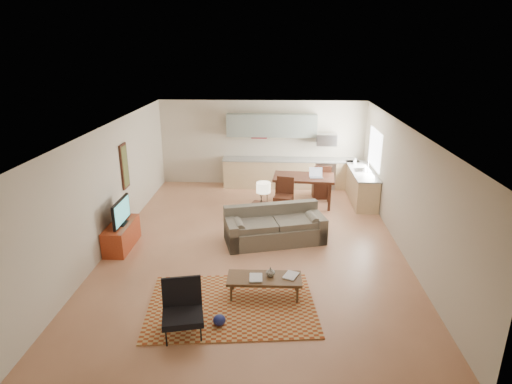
{
  "coord_description": "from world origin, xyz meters",
  "views": [
    {
      "loc": [
        0.43,
        -8.91,
        4.36
      ],
      "look_at": [
        0.0,
        0.3,
        1.15
      ],
      "focal_mm": 30.0,
      "sensor_mm": 36.0,
      "label": 1
    }
  ],
  "objects_px": {
    "coffee_table": "(264,287)",
    "armchair": "(183,311)",
    "console_table": "(263,218)",
    "tv_credenza": "(122,235)",
    "dining_table": "(303,191)",
    "sofa": "(275,225)"
  },
  "relations": [
    {
      "from": "coffee_table",
      "to": "armchair",
      "type": "xyz_separation_m",
      "value": [
        -1.25,
        -1.1,
        0.22
      ]
    },
    {
      "from": "coffee_table",
      "to": "console_table",
      "type": "xyz_separation_m",
      "value": [
        -0.11,
        2.89,
        0.15
      ]
    },
    {
      "from": "tv_credenza",
      "to": "console_table",
      "type": "xyz_separation_m",
      "value": [
        3.15,
        1.03,
        0.07
      ]
    },
    {
      "from": "coffee_table",
      "to": "tv_credenza",
      "type": "bearing_deg",
      "value": 149.74
    },
    {
      "from": "coffee_table",
      "to": "dining_table",
      "type": "xyz_separation_m",
      "value": [
        0.96,
        4.75,
        0.22
      ]
    },
    {
      "from": "coffee_table",
      "to": "armchair",
      "type": "height_order",
      "value": "armchair"
    },
    {
      "from": "tv_credenza",
      "to": "console_table",
      "type": "relative_size",
      "value": 1.76
    },
    {
      "from": "console_table",
      "to": "dining_table",
      "type": "bearing_deg",
      "value": 78.12
    },
    {
      "from": "armchair",
      "to": "tv_credenza",
      "type": "relative_size",
      "value": 0.68
    },
    {
      "from": "sofa",
      "to": "coffee_table",
      "type": "xyz_separation_m",
      "value": [
        -0.18,
        -2.31,
        -0.21
      ]
    },
    {
      "from": "coffee_table",
      "to": "tv_credenza",
      "type": "distance_m",
      "value": 3.75
    },
    {
      "from": "console_table",
      "to": "armchair",
      "type": "bearing_deg",
      "value": -87.74
    },
    {
      "from": "sofa",
      "to": "armchair",
      "type": "height_order",
      "value": "armchair"
    },
    {
      "from": "dining_table",
      "to": "tv_credenza",
      "type": "bearing_deg",
      "value": -140.39
    },
    {
      "from": "coffee_table",
      "to": "console_table",
      "type": "distance_m",
      "value": 2.9
    },
    {
      "from": "coffee_table",
      "to": "tv_credenza",
      "type": "height_order",
      "value": "tv_credenza"
    },
    {
      "from": "sofa",
      "to": "coffee_table",
      "type": "height_order",
      "value": "sofa"
    },
    {
      "from": "armchair",
      "to": "dining_table",
      "type": "xyz_separation_m",
      "value": [
        2.21,
        5.85,
        0.01
      ]
    },
    {
      "from": "sofa",
      "to": "armchair",
      "type": "xyz_separation_m",
      "value": [
        -1.42,
        -3.41,
        0.01
      ]
    },
    {
      "from": "dining_table",
      "to": "coffee_table",
      "type": "bearing_deg",
      "value": -96.25
    },
    {
      "from": "coffee_table",
      "to": "armchair",
      "type": "distance_m",
      "value": 1.68
    },
    {
      "from": "tv_credenza",
      "to": "coffee_table",
      "type": "bearing_deg",
      "value": -29.69
    }
  ]
}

